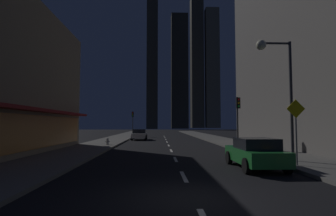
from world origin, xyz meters
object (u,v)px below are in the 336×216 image
object	(u,v)px
car_parked_far	(139,134)
fire_hydrant_far_left	(108,142)
traffic_light_far_left	(133,118)
street_lamp_right	(276,70)
car_parked_near	(255,153)
pedestrian_crossing_sign	(296,126)
traffic_light_near_right	(238,111)

from	to	relation	value
car_parked_far	fire_hydrant_far_left	distance (m)	10.62
traffic_light_far_left	street_lamp_right	bearing A→B (deg)	-71.26
car_parked_near	pedestrian_crossing_sign	distance (m)	2.37
car_parked_near	fire_hydrant_far_left	world-z (taller)	car_parked_near
traffic_light_far_left	car_parked_far	bearing A→B (deg)	-79.34
car_parked_far	pedestrian_crossing_sign	distance (m)	25.29
car_parked_far	fire_hydrant_far_left	bearing A→B (deg)	-102.51
car_parked_far	traffic_light_near_right	bearing A→B (deg)	-58.07
car_parked_near	fire_hydrant_far_left	size ratio (longest dim) A/B	6.48
fire_hydrant_far_left	car_parked_near	bearing A→B (deg)	-54.02
street_lamp_right	car_parked_near	bearing A→B (deg)	-140.09
fire_hydrant_far_left	traffic_light_far_left	distance (m)	20.65
car_parked_near	fire_hydrant_far_left	bearing A→B (deg)	125.98
car_parked_near	pedestrian_crossing_sign	bearing A→B (deg)	-1.81
pedestrian_crossing_sign	street_lamp_right	bearing A→B (deg)	98.07
traffic_light_near_right	pedestrian_crossing_sign	distance (m)	8.99
fire_hydrant_far_left	pedestrian_crossing_sign	bearing A→B (deg)	-48.83
fire_hydrant_far_left	street_lamp_right	xyz separation A→B (m)	(11.28, -11.60, 4.61)
traffic_light_far_left	street_lamp_right	distance (m)	33.91
traffic_light_far_left	pedestrian_crossing_sign	size ratio (longest dim) A/B	1.33
fire_hydrant_far_left	traffic_light_near_right	distance (m)	12.47
traffic_light_near_right	pedestrian_crossing_sign	bearing A→B (deg)	-89.36
car_parked_far	traffic_light_far_left	xyz separation A→B (m)	(-1.90, 10.10, 2.45)
traffic_light_near_right	pedestrian_crossing_sign	xyz separation A→B (m)	(0.10, -8.91, -1.18)
traffic_light_far_left	car_parked_near	bearing A→B (deg)	-74.83
car_parked_near	car_parked_far	world-z (taller)	same
fire_hydrant_far_left	street_lamp_right	world-z (taller)	street_lamp_right
car_parked_near	car_parked_far	size ratio (longest dim) A/B	1.00
pedestrian_crossing_sign	car_parked_near	bearing A→B (deg)	178.19
car_parked_far	traffic_light_far_left	bearing A→B (deg)	100.66
fire_hydrant_far_left	traffic_light_far_left	bearing A→B (deg)	88.88
car_parked_near	fire_hydrant_far_left	xyz separation A→B (m)	(-9.50, 13.09, -0.29)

